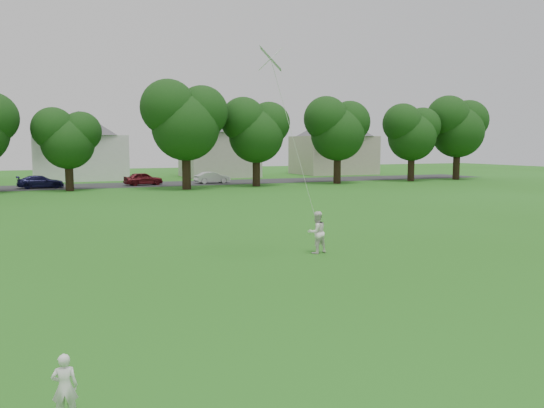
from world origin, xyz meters
name	(u,v)px	position (x,y,z in m)	size (l,w,h in m)	color
ground	(226,325)	(0.00, 0.00, 0.00)	(160.00, 160.00, 0.00)	#246216
street	(88,186)	(0.00, 42.00, 0.01)	(90.00, 7.00, 0.01)	#2D2D30
toddler	(65,387)	(-3.27, -2.89, 0.48)	(0.35, 0.23, 0.96)	silver
older_boy	(317,232)	(5.29, 5.94, 0.74)	(0.72, 0.56, 1.49)	white
kite	(295,146)	(4.28, 5.64, 3.79)	(1.53, 1.19, 6.00)	white
tree_row	(126,119)	(2.93, 36.21, 6.03)	(80.14, 9.37, 10.92)	black
house_row	(76,135)	(-0.35, 52.00, 4.93)	(77.78, 14.23, 10.47)	white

